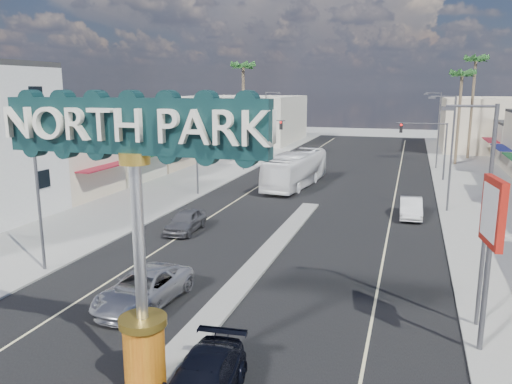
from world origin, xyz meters
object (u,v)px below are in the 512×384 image
Objects in this scene: car_parked_right at (411,208)px; streetlight_l_far at (267,123)px; city_bus at (296,169)px; palm_right_mid at (462,78)px; streetlight_r_near at (483,206)px; gateway_sign at (137,214)px; streetlight_r_far at (437,126)px; streetlight_l_mid at (198,139)px; palm_left_far at (243,71)px; traffic_signal_left at (258,134)px; palm_right_far at (476,65)px; bank_pylon_sign at (492,222)px; streetlight_l_near at (39,178)px; car_parked_left at (186,221)px; traffic_signal_right at (427,139)px; streetlight_r_mid at (450,148)px; suv_left at (144,289)px.

streetlight_l_far is at bearing 124.95° from car_parked_right.
palm_right_mid is at bearing 56.00° from city_bus.
streetlight_r_near is at bearing -93.19° from palm_right_mid.
gateway_sign reaches higher than streetlight_r_far.
streetlight_l_mid is 0.69× the size of palm_left_far.
palm_right_far is at bearing 36.67° from traffic_signal_left.
traffic_signal_left is at bearing 109.87° from bank_pylon_sign.
streetlight_l_near reaches higher than car_parked_left.
gateway_sign is 43.04m from traffic_signal_right.
gateway_sign is 1.02× the size of streetlight_l_mid.
traffic_signal_left is 0.67× the size of streetlight_r_far.
streetlight_l_mid is at bearing -133.48° from streetlight_r_far.
car_parked_left is at bearing -83.41° from streetlight_l_far.
gateway_sign is at bearing -71.96° from car_parked_left.
streetlight_r_near is (20.87, -20.00, 0.00)m from streetlight_l_mid.
streetlight_l_near is 1.40× the size of bank_pylon_sign.
palm_left_far is at bearing 164.85° from traffic_signal_right.
streetlight_l_mid is at bearing -144.50° from traffic_signal_right.
palm_right_far reaches higher than streetlight_l_near.
streetlight_r_mid is at bearing 81.42° from bank_pylon_sign.
palm_left_far reaches higher than car_parked_right.
palm_left_far is at bearing 98.44° from car_parked_left.
car_parked_left is at bearing -84.14° from traffic_signal_left.
streetlight_l_mid is 35.44m from palm_right_mid.
palm_left_far is 2.91× the size of car_parked_right.
streetlight_l_near is at bearing -90.00° from streetlight_l_far.
streetlight_l_near is at bearing 180.00° from streetlight_r_near.
streetlight_l_near is 2.00× the size of car_parked_right.
palm_left_far is 2.04× the size of bank_pylon_sign.
streetlight_l_far is 48.79m from bank_pylon_sign.
streetlight_r_far is (1.25, 8.01, 0.79)m from traffic_signal_right.
car_parked_left is (6.38, -30.98, -10.75)m from palm_left_far.
streetlight_r_far is 24.38m from palm_left_far.
streetlight_l_mid reaches higher than city_bus.
city_bus is (7.40, -15.43, -3.37)m from streetlight_l_far.
streetlight_r_near reaches higher than traffic_signal_left.
bank_pylon_sign is (-4.51, -54.08, -7.41)m from palm_right_far.
gateway_sign reaches higher than traffic_signal_right.
streetlight_r_far is at bearing 0.00° from streetlight_l_far.
gateway_sign reaches higher than traffic_signal_left.
streetlight_l_near is at bearing 166.09° from suv_left.
traffic_signal_right is 0.49× the size of city_bus.
car_parked_left is at bearing -70.85° from streetlight_l_mid.
gateway_sign is 19.00m from car_parked_left.
palm_right_mid is at bearing 12.99° from palm_left_far.
streetlight_l_mid is 1.00× the size of streetlight_l_far.
streetlight_l_mid is 20.87m from streetlight_r_mid.
suv_left is at bearing -80.95° from streetlight_l_far.
palm_right_mid is at bearing 28.42° from traffic_signal_left.
palm_right_far reaches higher than streetlight_r_near.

